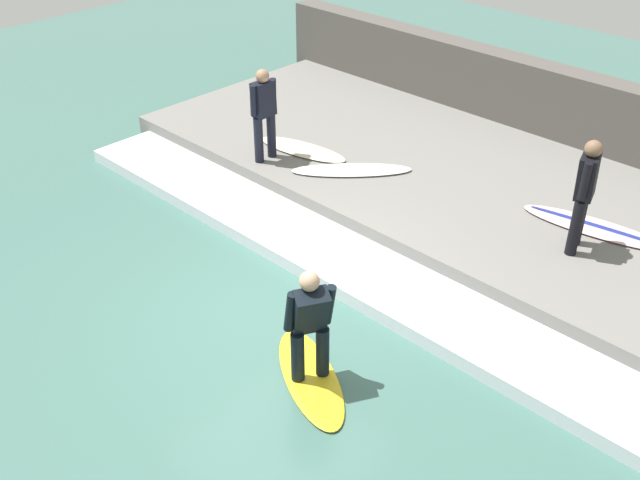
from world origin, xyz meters
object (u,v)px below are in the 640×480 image
object	(u,v)px
surfer_waiting_near	(585,190)
surfer_waiting_far	(264,110)
surfboard_riding	(310,377)
surfer_riding	(310,321)
surfboard_waiting_far	(303,149)
surfboard_waiting_near	(595,227)
surfboard_spare	(352,170)

from	to	relation	value
surfer_waiting_near	surfer_waiting_far	bearing A→B (deg)	101.84
surfboard_riding	surfer_riding	size ratio (longest dim) A/B	1.26
surfer_riding	surfer_waiting_far	world-z (taller)	surfer_waiting_far
surfboard_riding	surfer_waiting_near	distance (m)	4.31
surfer_waiting_far	surfboard_waiting_far	bearing A→B (deg)	-20.00
surfer_riding	surfboard_waiting_near	distance (m)	4.79
surfer_waiting_far	surfboard_riding	bearing A→B (deg)	-126.82
surfer_waiting_far	surfboard_waiting_near	bearing A→B (deg)	-71.01
surfboard_spare	surfer_waiting_near	bearing A→B (deg)	-83.69
surfboard_waiting_near	surfer_waiting_far	bearing A→B (deg)	108.99
surfboard_waiting_near	surfer_waiting_near	bearing A→B (deg)	-179.22
surfer_riding	surfboard_waiting_near	bearing A→B (deg)	-12.65
surfboard_spare	surfer_riding	bearing A→B (deg)	-144.10
surfboard_waiting_near	surfer_waiting_far	distance (m)	5.33
surfboard_riding	surfboard_spare	xyz separation A→B (m)	(3.59, 2.60, 0.39)
surfboard_riding	surfer_riding	world-z (taller)	surfer_riding
surfer_waiting_near	surfer_waiting_far	size ratio (longest dim) A/B	1.04
surfboard_riding	surfboard_waiting_far	bearing A→B (deg)	45.99
surfer_waiting_near	surfboard_spare	size ratio (longest dim) A/B	0.93
surfer_riding	surfer_waiting_near	world-z (taller)	surfer_waiting_near
surfboard_waiting_far	surfboard_spare	bearing A→B (deg)	-89.54
surfer_riding	surfboard_spare	distance (m)	4.45
surfboard_spare	surfer_waiting_far	bearing A→B (deg)	115.65
surfer_riding	surfboard_spare	size ratio (longest dim) A/B	0.83
surfer_riding	surfer_waiting_near	bearing A→B (deg)	-14.81
surfboard_riding	surfer_waiting_near	world-z (taller)	surfer_waiting_near
surfboard_riding	surfer_waiting_near	xyz separation A→B (m)	(3.99, -1.05, 1.26)
surfboard_waiting_far	surfboard_waiting_near	bearing A→B (deg)	-77.18
surfboard_riding	surfboard_spare	distance (m)	4.44
surfboard_waiting_near	surfer_waiting_far	world-z (taller)	surfer_waiting_far
surfboard_riding	surfer_riding	distance (m)	0.82
surfer_waiting_near	surfboard_waiting_near	world-z (taller)	surfer_waiting_near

